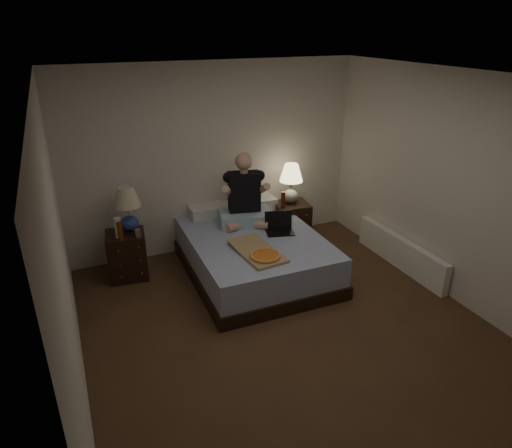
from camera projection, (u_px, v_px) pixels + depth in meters
name	position (u px, v px, depth m)	size (l,w,h in m)	color
floor	(291.00, 332.00, 4.70)	(4.00, 4.50, 0.00)	brown
ceiling	(301.00, 79.00, 3.68)	(4.00, 4.50, 0.00)	white
wall_back	(215.00, 159.00, 6.07)	(4.00, 2.50, 0.00)	silver
wall_front	(506.00, 383.00, 2.31)	(4.00, 2.50, 0.00)	silver
wall_left	(62.00, 263.00, 3.45)	(4.50, 2.50, 0.00)	silver
wall_right	(459.00, 191.00, 4.92)	(4.50, 2.50, 0.00)	silver
bed	(253.00, 253.00, 5.74)	(1.54, 2.05, 0.51)	#5B73B7
nightstand_left	(127.00, 255.00, 5.60)	(0.46, 0.41, 0.59)	black
nightstand_right	(291.00, 223.00, 6.49)	(0.46, 0.41, 0.60)	black
lamp_left	(128.00, 209.00, 5.44)	(0.32, 0.32, 0.56)	navy
lamp_right	(291.00, 184.00, 6.29)	(0.32, 0.32, 0.56)	gray
water_bottle	(118.00, 228.00, 5.33)	(0.07, 0.07, 0.25)	silver
soda_can	(138.00, 233.00, 5.37)	(0.07, 0.07, 0.10)	#B8B8B3
beer_bottle_left	(120.00, 232.00, 5.26)	(0.06, 0.06, 0.23)	#5D280D
beer_bottle_right	(283.00, 200.00, 6.19)	(0.06, 0.06, 0.23)	#4F170B
person	(245.00, 189.00, 5.78)	(0.66, 0.52, 0.93)	black
laptop	(280.00, 224.00, 5.64)	(0.34, 0.28, 0.24)	black
pizza_box	(265.00, 256.00, 5.03)	(0.40, 0.76, 0.08)	tan
radiator	(400.00, 253.00, 5.87)	(0.10, 1.60, 0.40)	white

